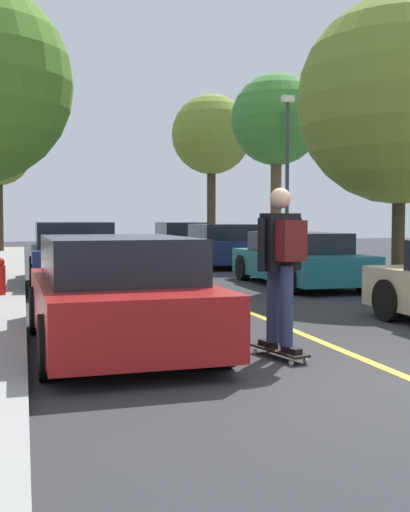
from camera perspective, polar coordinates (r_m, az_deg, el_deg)
name	(u,v)px	position (r m, az deg, el deg)	size (l,w,h in m)	color
center_line	(265,319)	(10.06, 5.38, -5.55)	(0.12, 39.20, 0.01)	gold
parked_car_left_nearest	(117,293)	(7.79, -7.80, -3.28)	(2.02, 4.08, 1.34)	maroon
parked_car_left_near	(73,255)	(14.90, -11.63, 0.08)	(1.92, 4.16, 1.47)	navy
parked_car_right_near	(299,259)	(15.04, 8.28, -0.29)	(1.88, 4.58, 1.23)	#196066
parked_car_right_far	(220,246)	(20.82, 1.33, 0.92)	(2.05, 4.36, 1.37)	navy
parked_car_right_farthest	(180,240)	(26.21, -2.26, 1.46)	(2.07, 4.15, 1.40)	#38383D
street_tree_right_nearest	(401,101)	(15.52, 16.92, 13.01)	(4.66, 4.66, 6.40)	#3D2D1E
street_tree_right_near	(276,121)	(22.14, 6.34, 11.79)	(3.05, 3.05, 6.25)	brown
street_tree_right_far	(211,135)	(29.46, 0.57, 10.63)	(3.57, 3.57, 6.98)	#3D2D1E
fire_hydrant	(0,276)	(12.51, -17.70, -1.72)	(0.20, 0.20, 0.70)	#B2140F
streetlamp	(287,168)	(20.19, 7.29, 7.77)	(0.36, 0.24, 5.17)	#38383D
skateboard	(279,351)	(7.28, 6.60, -8.33)	(0.42, 0.87, 0.10)	black
skateboarder	(282,258)	(7.11, 6.81, -0.17)	(0.58, 0.70, 1.79)	black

